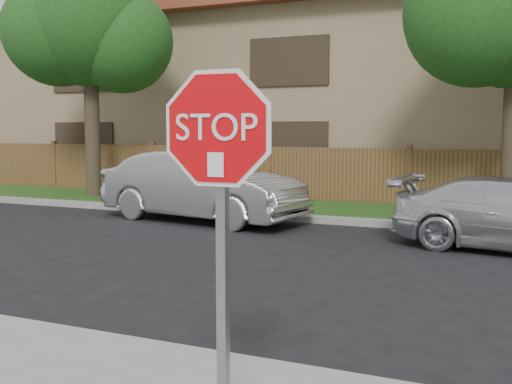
% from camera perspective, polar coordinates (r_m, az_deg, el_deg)
% --- Properties ---
extents(ground, '(90.00, 90.00, 0.00)m').
position_cam_1_polar(ground, '(5.83, -4.55, -15.57)').
color(ground, black).
rests_on(ground, ground).
extents(far_curb, '(70.00, 0.30, 0.15)m').
position_cam_1_polar(far_curb, '(13.34, 12.05, -2.95)').
color(far_curb, gray).
rests_on(far_curb, ground).
extents(grass_strip, '(70.00, 3.00, 0.12)m').
position_cam_1_polar(grass_strip, '(14.95, 13.30, -2.07)').
color(grass_strip, '#1E4714').
rests_on(grass_strip, ground).
extents(fence, '(70.00, 0.12, 1.60)m').
position_cam_1_polar(fence, '(16.44, 14.34, 1.24)').
color(fence, brown).
rests_on(fence, ground).
extents(apartment_building, '(35.20, 9.20, 7.20)m').
position_cam_1_polar(apartment_building, '(21.97, 16.86, 9.48)').
color(apartment_building, '#927E5B').
rests_on(apartment_building, ground).
extents(tree_left, '(4.80, 3.90, 7.78)m').
position_cam_1_polar(tree_left, '(18.66, -15.82, 15.39)').
color(tree_left, '#382B21').
rests_on(tree_left, ground).
extents(stop_sign, '(1.01, 0.13, 2.55)m').
position_cam_1_polar(stop_sign, '(3.71, -3.55, 1.10)').
color(stop_sign, gray).
rests_on(stop_sign, sidewalk_near).
extents(sedan_left, '(5.15, 2.54, 1.62)m').
position_cam_1_polar(sedan_left, '(13.84, -5.15, 0.57)').
color(sedan_left, '#BCBBC0').
rests_on(sedan_left, ground).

